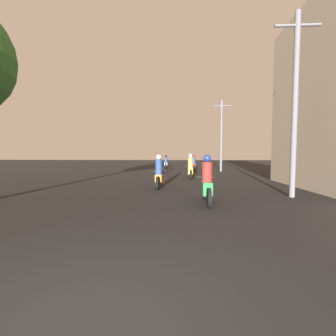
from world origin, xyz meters
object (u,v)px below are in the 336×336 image
object	(u,v)px
motorcycle_yellow	(190,169)
motorcycle_red	(194,164)
motorcycle_orange	(159,175)
motorcycle_silver	(160,167)
utility_pole_far	(221,135)
motorcycle_green	(207,184)
utility_pole_near	(295,102)
motorcycle_white	(166,163)

from	to	relation	value
motorcycle_yellow	motorcycle_red	xyz separation A→B (m)	(0.61, 7.35, -0.02)
motorcycle_orange	motorcycle_red	distance (m)	11.69
motorcycle_silver	utility_pole_far	xyz separation A→B (m)	(5.38, 3.19, 2.84)
motorcycle_red	motorcycle_green	bearing A→B (deg)	-86.22
motorcycle_green	motorcycle_yellow	distance (m)	7.39
utility_pole_far	utility_pole_near	bearing A→B (deg)	-87.86
motorcycle_red	utility_pole_far	bearing A→B (deg)	-15.97
motorcycle_red	utility_pole_far	size ratio (longest dim) A/B	0.33
motorcycle_orange	motorcycle_white	xyz separation A→B (m)	(-0.69, 14.83, -0.04)
motorcycle_orange	motorcycle_white	world-z (taller)	motorcycle_orange
motorcycle_red	utility_pole_near	world-z (taller)	utility_pole_near
motorcycle_red	utility_pole_near	distance (m)	14.07
motorcycle_green	utility_pole_far	distance (m)	14.34
motorcycle_red	utility_pole_far	world-z (taller)	utility_pole_far
motorcycle_yellow	utility_pole_far	xyz separation A→B (m)	(3.08, 6.39, 2.76)
motorcycle_orange	motorcycle_silver	size ratio (longest dim) A/B	0.95
motorcycle_green	motorcycle_orange	distance (m)	3.77
motorcycle_silver	motorcycle_white	distance (m)	7.50
motorcycle_green	motorcycle_silver	world-z (taller)	motorcycle_green
motorcycle_silver	utility_pole_near	xyz separation A→B (m)	(5.85, -9.31, 2.94)
motorcycle_silver	motorcycle_red	size ratio (longest dim) A/B	0.95
motorcycle_orange	motorcycle_white	bearing A→B (deg)	86.64
motorcycle_green	utility_pole_near	size ratio (longest dim) A/B	0.28
motorcycle_green	motorcycle_silver	distance (m)	10.89
utility_pole_far	motorcycle_silver	bearing A→B (deg)	-149.33
motorcycle_yellow	motorcycle_silver	world-z (taller)	motorcycle_yellow
motorcycle_orange	utility_pole_near	bearing A→B (deg)	-26.91
motorcycle_silver	motorcycle_red	world-z (taller)	motorcycle_red
motorcycle_green	utility_pole_near	distance (m)	4.56
motorcycle_white	motorcycle_yellow	bearing A→B (deg)	-69.62
motorcycle_silver	motorcycle_white	world-z (taller)	motorcycle_white
motorcycle_yellow	motorcycle_red	distance (m)	7.37
utility_pole_far	motorcycle_orange	bearing A→B (deg)	-114.18
motorcycle_red	utility_pole_far	xyz separation A→B (m)	(2.47, -0.96, 2.78)
motorcycle_red	motorcycle_white	bearing A→B (deg)	136.45
motorcycle_white	utility_pole_far	world-z (taller)	utility_pole_far
motorcycle_red	motorcycle_white	world-z (taller)	motorcycle_red
motorcycle_yellow	utility_pole_near	world-z (taller)	utility_pole_near
motorcycle_red	motorcycle_yellow	bearing A→B (deg)	-89.52
motorcycle_orange	utility_pole_far	xyz separation A→B (m)	(4.72, 10.52, 2.78)
motorcycle_green	motorcycle_silver	xyz separation A→B (m)	(-2.55, 10.59, -0.07)
motorcycle_green	motorcycle_white	size ratio (longest dim) A/B	0.95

